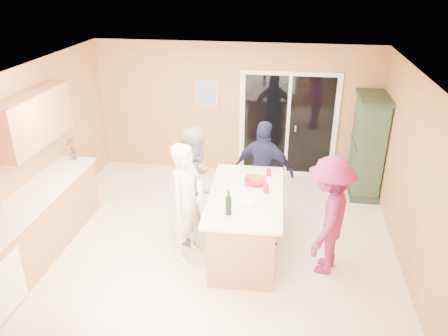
# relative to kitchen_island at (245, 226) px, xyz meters

# --- Properties ---
(floor) EXTENTS (5.50, 5.50, 0.00)m
(floor) POSITION_rel_kitchen_island_xyz_m (-0.53, 0.36, -0.46)
(floor) COLOR white
(floor) RESTS_ON ground
(ceiling) EXTENTS (5.50, 5.00, 0.10)m
(ceiling) POSITION_rel_kitchen_island_xyz_m (-0.53, 0.36, 2.14)
(ceiling) COLOR white
(ceiling) RESTS_ON wall_back
(wall_back) EXTENTS (5.50, 0.10, 2.60)m
(wall_back) POSITION_rel_kitchen_island_xyz_m (-0.53, 2.86, 0.84)
(wall_back) COLOR #ECB361
(wall_back) RESTS_ON ground
(wall_front) EXTENTS (5.50, 0.10, 2.60)m
(wall_front) POSITION_rel_kitchen_island_xyz_m (-0.53, -2.14, 0.84)
(wall_front) COLOR #ECB361
(wall_front) RESTS_ON ground
(wall_left) EXTENTS (0.10, 5.00, 2.60)m
(wall_left) POSITION_rel_kitchen_island_xyz_m (-3.28, 0.36, 0.84)
(wall_left) COLOR #ECB361
(wall_left) RESTS_ON ground
(wall_right) EXTENTS (0.10, 5.00, 2.60)m
(wall_right) POSITION_rel_kitchen_island_xyz_m (2.22, 0.36, 0.84)
(wall_right) COLOR #ECB361
(wall_right) RESTS_ON ground
(left_cabinet_run) EXTENTS (0.65, 3.05, 1.24)m
(left_cabinet_run) POSITION_rel_kitchen_island_xyz_m (-2.98, -0.69, -0.00)
(left_cabinet_run) COLOR #AD7243
(left_cabinet_run) RESTS_ON floor
(upper_cabinets) EXTENTS (0.35, 1.60, 0.75)m
(upper_cabinets) POSITION_rel_kitchen_island_xyz_m (-3.10, 0.16, 1.41)
(upper_cabinets) COLOR #AD7243
(upper_cabinets) RESTS_ON wall_left
(sliding_door) EXTENTS (1.90, 0.07, 2.10)m
(sliding_door) POSITION_rel_kitchen_island_xyz_m (0.52, 2.82, 0.59)
(sliding_door) COLOR white
(sliding_door) RESTS_ON floor
(framed_picture) EXTENTS (0.46, 0.04, 0.56)m
(framed_picture) POSITION_rel_kitchen_island_xyz_m (-1.08, 2.83, 1.14)
(framed_picture) COLOR tan
(framed_picture) RESTS_ON wall_back
(kitchen_island) EXTENTS (1.08, 1.92, 0.99)m
(kitchen_island) POSITION_rel_kitchen_island_xyz_m (0.00, 0.00, 0.00)
(kitchen_island) COLOR #AD7243
(kitchen_island) RESTS_ON floor
(green_hutch) EXTENTS (0.53, 1.01, 1.86)m
(green_hutch) POSITION_rel_kitchen_island_xyz_m (1.96, 2.26, 0.44)
(green_hutch) COLOR #213624
(green_hutch) RESTS_ON floor
(woman_white) EXTENTS (0.63, 0.75, 1.76)m
(woman_white) POSITION_rel_kitchen_island_xyz_m (-0.80, -0.18, 0.41)
(woman_white) COLOR white
(woman_white) RESTS_ON floor
(woman_grey) EXTENTS (0.75, 0.92, 1.78)m
(woman_grey) POSITION_rel_kitchen_island_xyz_m (-0.78, 0.40, 0.42)
(woman_grey) COLOR gray
(woman_grey) RESTS_ON floor
(woman_navy) EXTENTS (1.05, 0.60, 1.68)m
(woman_navy) POSITION_rel_kitchen_island_xyz_m (0.18, 1.10, 0.38)
(woman_navy) COLOR #191B37
(woman_navy) RESTS_ON floor
(woman_magenta) EXTENTS (0.92, 1.23, 1.69)m
(woman_magenta) POSITION_rel_kitchen_island_xyz_m (1.13, -0.19, 0.38)
(woman_magenta) COLOR #7D1B50
(woman_magenta) RESTS_ON floor
(serving_bowl) EXTENTS (0.35, 0.35, 0.08)m
(serving_bowl) POSITION_rel_kitchen_island_xyz_m (0.10, 0.33, 0.57)
(serving_bowl) COLOR red
(serving_bowl) RESTS_ON kitchen_island
(tulip_vase) EXTENTS (0.21, 0.16, 0.38)m
(tulip_vase) POSITION_rel_kitchen_island_xyz_m (-2.98, 0.88, 0.66)
(tulip_vase) COLOR red
(tulip_vase) RESTS_ON left_cabinet_run
(tumbler_near) EXTENTS (0.08, 0.08, 0.11)m
(tumbler_near) POSITION_rel_kitchen_island_xyz_m (0.27, 0.08, 0.58)
(tumbler_near) COLOR red
(tumbler_near) RESTS_ON kitchen_island
(tumbler_far) EXTENTS (0.08, 0.08, 0.11)m
(tumbler_far) POSITION_rel_kitchen_island_xyz_m (0.28, 0.63, 0.58)
(tumbler_far) COLOR red
(tumbler_far) RESTS_ON kitchen_island
(wine_bottle) EXTENTS (0.08, 0.08, 0.34)m
(wine_bottle) POSITION_rel_kitchen_island_xyz_m (-0.16, -0.58, 0.66)
(wine_bottle) COLOR black
(wine_bottle) RESTS_ON kitchen_island
(white_plate) EXTENTS (0.19, 0.19, 0.01)m
(white_plate) POSITION_rel_kitchen_island_xyz_m (0.05, -0.25, 0.53)
(white_plate) COLOR white
(white_plate) RESTS_ON kitchen_island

